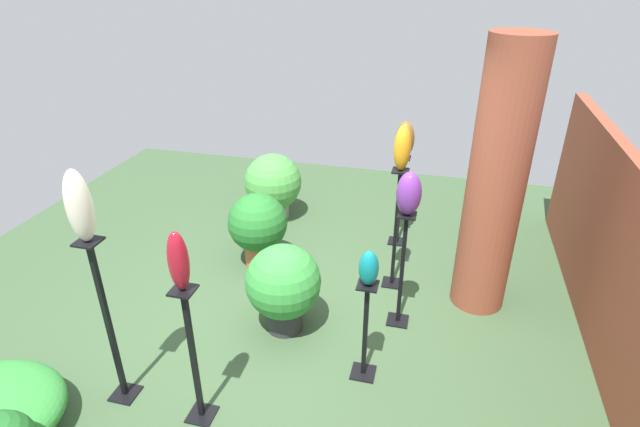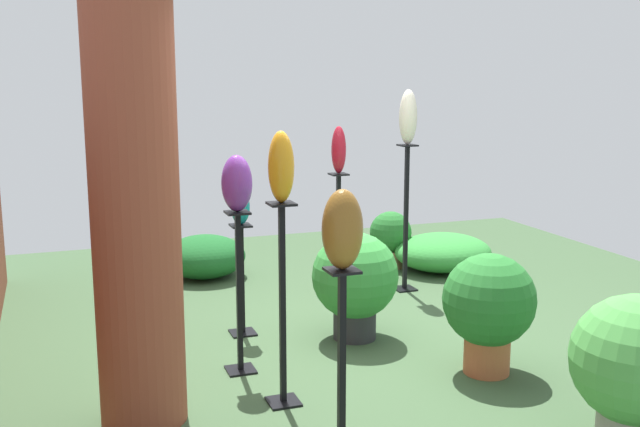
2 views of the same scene
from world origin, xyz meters
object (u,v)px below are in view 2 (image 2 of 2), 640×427
Objects in this scene: pedestal_amber at (283,313)px; potted_plant_near_pillar at (355,279)px; pedestal_bronze at (342,380)px; pedestal_violet at (239,300)px; art_vase_violet at (237,183)px; art_vase_amber at (281,167)px; potted_plant_mid_right at (390,237)px; pedestal_teal at (242,285)px; pedestal_ruby at (338,240)px; potted_plant_front_left at (489,305)px; art_vase_teal at (240,206)px; potted_plant_walkway_edge at (636,364)px; art_vase_ruby at (339,150)px; pedestal_ivory at (406,224)px; brick_pillar at (135,211)px; art_vase_bronze at (342,229)px; art_vase_ivory at (408,117)px.

potted_plant_near_pillar is (0.95, -0.89, -0.12)m from pedestal_amber.
pedestal_violet reaches higher than pedestal_bronze.
potted_plant_near_pillar is (0.35, -1.02, -0.86)m from art_vase_violet.
potted_plant_mid_right is at bearing -36.09° from art_vase_amber.
art_vase_violet is 3.38m from potted_plant_mid_right.
pedestal_ruby reaches higher than pedestal_teal.
pedestal_teal is at bearing 46.17° from potted_plant_front_left.
art_vase_amber is 3.80m from potted_plant_mid_right.
pedestal_teal is at bearing 180.00° from art_vase_teal.
potted_plant_front_left is 1.18m from potted_plant_walkway_edge.
art_vase_amber reaches higher than pedestal_teal.
art_vase_violet reaches higher than pedestal_violet.
art_vase_amber is at bearing 153.43° from pedestal_amber.
art_vase_ruby is at bearing 8.38° from potted_plant_front_left.
pedestal_violet is 1.08m from potted_plant_near_pillar.
art_vase_ruby is (0.73, -1.11, 0.98)m from pedestal_teal.
pedestal_ruby is 1.17m from potted_plant_near_pillar.
pedestal_ivory reaches higher than pedestal_ruby.
pedestal_bronze is 1.50m from pedestal_violet.
art_vase_amber is (-1.35, 0.07, 1.12)m from pedestal_teal.
pedestal_ruby is 2.67× the size of art_vase_amber.
art_vase_amber is 0.51× the size of potted_plant_near_pillar.
art_vase_bronze is (-0.96, -0.91, 0.02)m from brick_pillar.
pedestal_ivory is at bearing -93.08° from art_vase_ruby.
pedestal_teal is 1.49× the size of potted_plant_mid_right.
pedestal_ruby is at bearing 86.92° from art_vase_ivory.
pedestal_amber is at bearing 3.14° from art_vase_bronze.
pedestal_ivory is (1.44, -2.00, 0.13)m from pedestal_violet.
art_vase_ruby reaches higher than pedestal_teal.
pedestal_bronze reaches higher than potted_plant_near_pillar.
art_vase_teal is at bearing -3.06° from art_vase_amber.
brick_pillar reaches higher than potted_plant_walkway_edge.
pedestal_amber is (-0.07, -0.86, -0.69)m from brick_pillar.
potted_plant_front_left is (-2.06, 0.37, -1.18)m from art_vase_ivory.
art_vase_ruby reaches higher than art_vase_violet.
potted_plant_front_left is 1.00× the size of potted_plant_near_pillar.
art_vase_ivory is (0.69, -1.80, 0.63)m from art_vase_teal.
potted_plant_front_left is 1.14m from potted_plant_near_pillar.
pedestal_amber is 1.52× the size of potted_plant_near_pillar.
art_vase_amber reaches higher than potted_plant_near_pillar.
art_vase_teal is 0.57× the size of art_vase_ivory.
pedestal_violet is 2.97× the size of art_vase_violet.
pedestal_violet is at bearing 90.00° from art_vase_violet.
art_vase_violet is at bearing 138.22° from pedestal_ruby.
potted_plant_front_left is (0.87, -1.45, -0.81)m from art_vase_bronze.
pedestal_bronze is 2.53× the size of art_vase_ruby.
brick_pillar is 1.32m from art_vase_bronze.
art_vase_bronze reaches higher than pedestal_bronze.
potted_plant_walkway_edge reaches higher than potted_plant_mid_right.
art_vase_violet is 0.75× the size of art_vase_ivory.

